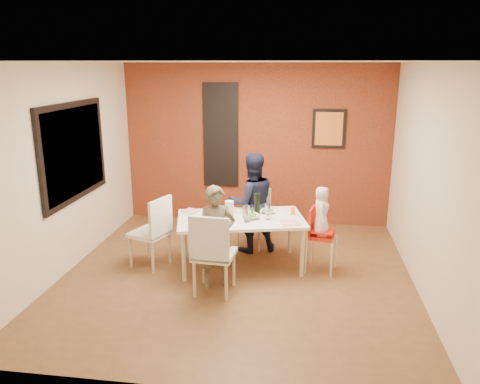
# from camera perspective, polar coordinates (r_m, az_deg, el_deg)

# --- Properties ---
(ground) EXTENTS (4.50, 4.50, 0.00)m
(ground) POSITION_cam_1_polar(r_m,az_deg,el_deg) (6.23, -0.39, -10.09)
(ground) COLOR brown
(ground) RESTS_ON ground
(ceiling) EXTENTS (4.50, 4.50, 0.02)m
(ceiling) POSITION_cam_1_polar(r_m,az_deg,el_deg) (5.62, -0.44, 15.60)
(ceiling) COLOR white
(ceiling) RESTS_ON wall_back
(wall_back) EXTENTS (4.50, 0.02, 2.70)m
(wall_back) POSITION_cam_1_polar(r_m,az_deg,el_deg) (7.97, 1.97, 5.78)
(wall_back) COLOR beige
(wall_back) RESTS_ON ground
(wall_front) EXTENTS (4.50, 0.02, 2.70)m
(wall_front) POSITION_cam_1_polar(r_m,az_deg,el_deg) (3.66, -5.63, -5.99)
(wall_front) COLOR beige
(wall_front) RESTS_ON ground
(wall_left) EXTENTS (0.02, 4.50, 2.70)m
(wall_left) POSITION_cam_1_polar(r_m,az_deg,el_deg) (6.49, -20.48, 2.59)
(wall_left) COLOR beige
(wall_left) RESTS_ON ground
(wall_right) EXTENTS (0.02, 4.50, 2.70)m
(wall_right) POSITION_cam_1_polar(r_m,az_deg,el_deg) (5.89, 21.78, 1.23)
(wall_right) COLOR beige
(wall_right) RESTS_ON ground
(brick_accent_wall) EXTENTS (4.50, 0.02, 2.70)m
(brick_accent_wall) POSITION_cam_1_polar(r_m,az_deg,el_deg) (7.95, 1.96, 5.76)
(brick_accent_wall) COLOR maroon
(brick_accent_wall) RESTS_ON ground
(picture_window_frame) EXTENTS (0.05, 1.70, 1.30)m
(picture_window_frame) POSITION_cam_1_polar(r_m,az_deg,el_deg) (6.62, -19.60, 4.67)
(picture_window_frame) COLOR black
(picture_window_frame) RESTS_ON wall_left
(picture_window_pane) EXTENTS (0.02, 1.55, 1.15)m
(picture_window_pane) POSITION_cam_1_polar(r_m,az_deg,el_deg) (6.61, -19.49, 4.67)
(picture_window_pane) COLOR black
(picture_window_pane) RESTS_ON wall_left
(glassblock_strip) EXTENTS (0.55, 0.03, 1.70)m
(glassblock_strip) POSITION_cam_1_polar(r_m,az_deg,el_deg) (7.99, -2.35, 6.90)
(glassblock_strip) COLOR silver
(glassblock_strip) RESTS_ON wall_back
(glassblock_surround) EXTENTS (0.60, 0.03, 1.76)m
(glassblock_surround) POSITION_cam_1_polar(r_m,az_deg,el_deg) (7.99, -2.36, 6.90)
(glassblock_surround) COLOR black
(glassblock_surround) RESTS_ON wall_back
(art_print_frame) EXTENTS (0.54, 0.03, 0.64)m
(art_print_frame) POSITION_cam_1_polar(r_m,az_deg,el_deg) (7.85, 10.79, 7.59)
(art_print_frame) COLOR black
(art_print_frame) RESTS_ON wall_back
(art_print_canvas) EXTENTS (0.44, 0.01, 0.54)m
(art_print_canvas) POSITION_cam_1_polar(r_m,az_deg,el_deg) (7.83, 10.79, 7.58)
(art_print_canvas) COLOR orange
(art_print_canvas) RESTS_ON wall_back
(dining_table) EXTENTS (1.84, 1.29, 0.69)m
(dining_table) POSITION_cam_1_polar(r_m,az_deg,el_deg) (6.26, 0.09, -3.70)
(dining_table) COLOR white
(dining_table) RESTS_ON ground
(chair_near) EXTENTS (0.51, 0.51, 1.02)m
(chair_near) POSITION_cam_1_polar(r_m,az_deg,el_deg) (5.51, -3.43, -7.13)
(chair_near) COLOR beige
(chair_near) RESTS_ON ground
(chair_far) EXTENTS (0.51, 0.51, 0.88)m
(chair_far) POSITION_cam_1_polar(r_m,az_deg,el_deg) (7.07, 1.86, -2.64)
(chair_far) COLOR beige
(chair_far) RESTS_ON ground
(chair_left) EXTENTS (0.58, 0.58, 0.98)m
(chair_left) POSITION_cam_1_polar(r_m,az_deg,el_deg) (6.37, -10.41, -4.40)
(chair_left) COLOR white
(chair_left) RESTS_ON ground
(high_chair) EXTENTS (0.43, 0.43, 0.86)m
(high_chair) POSITION_cam_1_polar(r_m,az_deg,el_deg) (6.26, 9.58, -5.02)
(high_chair) COLOR red
(high_chair) RESTS_ON ground
(child_near) EXTENTS (0.54, 0.43, 1.28)m
(child_near) POSITION_cam_1_polar(r_m,az_deg,el_deg) (5.71, -2.88, -5.53)
(child_near) COLOR brown
(child_near) RESTS_ON ground
(child_far) EXTENTS (0.87, 0.78, 1.46)m
(child_far) POSITION_cam_1_polar(r_m,az_deg,el_deg) (6.77, 1.46, -1.32)
(child_far) COLOR black
(child_far) RESTS_ON ground
(toddler) EXTENTS (0.22, 0.33, 0.65)m
(toddler) POSITION_cam_1_polar(r_m,az_deg,el_deg) (6.15, 9.89, -2.30)
(toddler) COLOR silver
(toddler) RESTS_ON high_chair
(plate_near_left) EXTENTS (0.25, 0.25, 0.01)m
(plate_near_left) POSITION_cam_1_polar(r_m,az_deg,el_deg) (5.86, -2.99, -4.39)
(plate_near_left) COLOR white
(plate_near_left) RESTS_ON dining_table
(plate_far_mid) EXTENTS (0.26, 0.26, 0.01)m
(plate_far_mid) POSITION_cam_1_polar(r_m,az_deg,el_deg) (6.52, -0.17, -2.26)
(plate_far_mid) COLOR white
(plate_far_mid) RESTS_ON dining_table
(plate_near_right) EXTENTS (0.28, 0.28, 0.01)m
(plate_near_right) POSITION_cam_1_polar(r_m,az_deg,el_deg) (6.07, 6.11, -3.73)
(plate_near_right) COLOR white
(plate_near_right) RESTS_ON dining_table
(plate_far_left) EXTENTS (0.27, 0.27, 0.01)m
(plate_far_left) POSITION_cam_1_polar(r_m,az_deg,el_deg) (6.54, -6.00, -2.31)
(plate_far_left) COLOR white
(plate_far_left) RESTS_ON dining_table
(salad_bowl_a) EXTENTS (0.28, 0.28, 0.05)m
(salad_bowl_a) POSITION_cam_1_polar(r_m,az_deg,el_deg) (6.21, 1.38, -3.01)
(salad_bowl_a) COLOR silver
(salad_bowl_a) RESTS_ON dining_table
(salad_bowl_b) EXTENTS (0.24, 0.24, 0.05)m
(salad_bowl_b) POSITION_cam_1_polar(r_m,az_deg,el_deg) (6.44, 3.45, -2.37)
(salad_bowl_b) COLOR white
(salad_bowl_b) RESTS_ON dining_table
(wine_bottle) EXTENTS (0.08, 0.08, 0.30)m
(wine_bottle) POSITION_cam_1_polar(r_m,az_deg,el_deg) (6.32, 2.10, -1.50)
(wine_bottle) COLOR black
(wine_bottle) RESTS_ON dining_table
(wine_glass_a) EXTENTS (0.08, 0.08, 0.22)m
(wine_glass_a) POSITION_cam_1_polar(r_m,az_deg,el_deg) (6.05, 0.81, -2.66)
(wine_glass_a) COLOR white
(wine_glass_a) RESTS_ON dining_table
(wine_glass_b) EXTENTS (0.08, 0.08, 0.22)m
(wine_glass_b) POSITION_cam_1_polar(r_m,az_deg,el_deg) (6.17, 3.41, -2.34)
(wine_glass_b) COLOR white
(wine_glass_b) RESTS_ON dining_table
(paper_towel_roll) EXTENTS (0.12, 0.12, 0.26)m
(paper_towel_roll) POSITION_cam_1_polar(r_m,az_deg,el_deg) (6.11, -1.30, -2.29)
(paper_towel_roll) COLOR white
(paper_towel_roll) RESTS_ON dining_table
(condiment_red) EXTENTS (0.03, 0.03, 0.13)m
(condiment_red) POSITION_cam_1_polar(r_m,az_deg,el_deg) (6.20, 0.95, -2.67)
(condiment_red) COLOR red
(condiment_red) RESTS_ON dining_table
(condiment_green) EXTENTS (0.03, 0.03, 0.13)m
(condiment_green) POSITION_cam_1_polar(r_m,az_deg,el_deg) (6.22, 1.49, -2.60)
(condiment_green) COLOR #2D6822
(condiment_green) RESTS_ON dining_table
(condiment_brown) EXTENTS (0.04, 0.04, 0.15)m
(condiment_brown) POSITION_cam_1_polar(r_m,az_deg,el_deg) (6.23, 0.50, -2.46)
(condiment_brown) COLOR brown
(condiment_brown) RESTS_ON dining_table
(sippy_cup) EXTENTS (0.06, 0.06, 0.10)m
(sippy_cup) POSITION_cam_1_polar(r_m,az_deg,el_deg) (6.40, 6.43, -2.32)
(sippy_cup) COLOR orange
(sippy_cup) RESTS_ON dining_table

